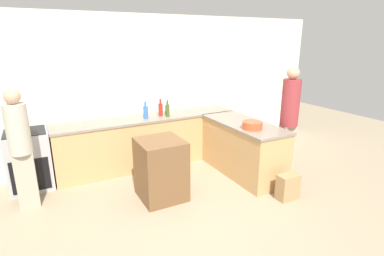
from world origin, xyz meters
name	(u,v)px	position (x,y,z in m)	size (l,w,h in m)	color
ground_plane	(193,208)	(0.00, 0.00, 0.00)	(14.00, 14.00, 0.00)	tan
wall_back	(140,90)	(0.00, 2.09, 1.35)	(8.00, 0.06, 2.70)	silver
counter_back	(149,141)	(0.00, 1.75, 0.46)	(3.29, 0.64, 0.91)	tan
counter_peninsula	(243,148)	(1.30, 0.62, 0.46)	(0.69, 1.67, 0.91)	tan
range_oven	(29,160)	(-1.96, 1.75, 0.46)	(0.62, 0.62, 0.92)	#ADADB2
island_table	(161,169)	(-0.27, 0.50, 0.45)	(0.63, 0.66, 0.89)	brown
mixing_bowl	(252,125)	(1.19, 0.27, 0.97)	(0.31, 0.31, 0.12)	#DB512D
olive_oil_bottle	(168,110)	(0.33, 1.60, 1.04)	(0.06, 0.06, 0.31)	#475B1E
hot_sauce_bottle	(161,109)	(0.24, 1.71, 1.04)	(0.08, 0.08, 0.32)	red
vinegar_bottle_clear	(147,109)	(0.05, 1.89, 1.02)	(0.06, 0.06, 0.28)	silver
water_bottle_blue	(146,112)	(-0.06, 1.66, 1.03)	(0.08, 0.08, 0.31)	#386BB7
dish_soap_bottle	(167,109)	(0.41, 1.80, 1.00)	(0.07, 0.07, 0.23)	#338CBF
person_by_range	(20,145)	(-2.01, 1.11, 0.92)	(0.28, 0.28, 1.67)	#ADA38E
person_at_peninsula	(289,117)	(1.92, 0.22, 1.02)	(0.29, 0.29, 1.85)	#ADA38E
paper_bag	(288,187)	(1.34, -0.42, 0.19)	(0.32, 0.19, 0.38)	#A88456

